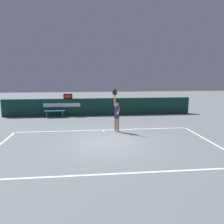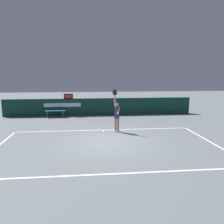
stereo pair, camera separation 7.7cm
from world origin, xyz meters
name	(u,v)px [view 1 (the left image)]	position (x,y,z in m)	size (l,w,h in m)	color
ground_plane	(107,142)	(0.00, 0.00, 0.00)	(60.00, 60.00, 0.00)	slate
court_lines	(108,146)	(0.00, -0.55, 0.00)	(10.19, 6.05, 0.00)	white
back_wall	(99,107)	(0.00, 7.28, 0.67)	(14.86, 0.26, 1.35)	#11382E
speed_display	(68,96)	(-2.41, 7.28, 1.54)	(0.68, 0.17, 0.38)	black
tennis_player	(117,114)	(0.73, 1.90, 1.01)	(0.47, 0.46, 2.45)	#9E7252
tennis_ball	(117,91)	(0.74, 1.73, 2.33)	(0.07, 0.07, 0.07)	#CAE435
courtside_bench_near	(55,112)	(-3.38, 6.66, 0.40)	(1.52, 0.36, 0.52)	#255A8A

